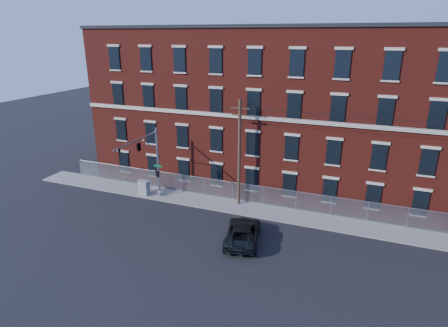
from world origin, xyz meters
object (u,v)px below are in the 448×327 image
at_px(traffic_signal_mast, 144,152).
at_px(utility_pole_near, 239,151).
at_px(pickup_truck, 243,232).
at_px(utility_cabinet, 144,187).

height_order(traffic_signal_mast, utility_pole_near, utility_pole_near).
relative_size(traffic_signal_mast, utility_pole_near, 0.70).
bearing_deg(pickup_truck, utility_cabinet, -33.65).
bearing_deg(traffic_signal_mast, pickup_truck, -14.63).
relative_size(utility_pole_near, utility_cabinet, 6.88).
bearing_deg(pickup_truck, traffic_signal_mast, -26.84).
relative_size(pickup_truck, utility_cabinet, 3.75).
xyz_separation_m(traffic_signal_mast, utility_pole_near, (8.00, 3.42, -0.05)).
distance_m(utility_pole_near, pickup_truck, 8.05).
bearing_deg(traffic_signal_mast, utility_pole_near, 23.14).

